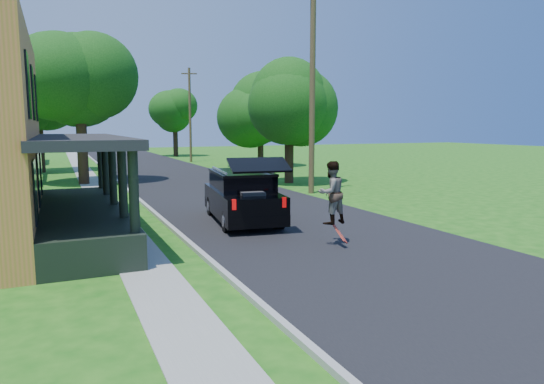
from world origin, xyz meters
name	(u,v)px	position (x,y,z in m)	size (l,w,h in m)	color
ground	(368,256)	(0.00, 0.00, 0.00)	(140.00, 140.00, 0.00)	#175911
street	(185,180)	(0.00, 20.00, 0.00)	(8.00, 120.00, 0.02)	black
curb	(119,183)	(-4.05, 20.00, 0.00)	(0.15, 120.00, 0.12)	#9F9E9A
sidewalk	(92,185)	(-5.60, 20.00, 0.00)	(1.30, 120.00, 0.03)	gray
black_suv	(243,196)	(-1.40, 5.76, 0.94)	(2.66, 5.47, 2.45)	black
skateboarder	(331,193)	(-0.28, 1.50, 1.54)	(1.00, 0.84, 1.82)	black
skateboard	(339,234)	(-0.15, 1.22, 0.37)	(0.19, 0.73, 0.51)	#9A1C0D
tree_left_mid	(78,79)	(-6.05, 20.47, 6.14)	(7.29, 7.01, 9.38)	black
tree_left_far	(36,94)	(-8.56, 29.63, 5.81)	(7.14, 6.79, 8.73)	black
tree_right_near	(288,94)	(5.46, 16.11, 5.35)	(6.37, 6.11, 8.27)	black
tree_right_mid	(260,107)	(8.37, 27.55, 5.01)	(6.04, 5.89, 8.03)	black
tree_right_far	(174,108)	(5.17, 45.20, 5.46)	(5.78, 5.97, 8.04)	black
utility_pole_near	(312,82)	(4.50, 11.41, 5.63)	(1.75, 0.61, 10.93)	#4D3B24
utility_pole_far	(190,114)	(4.50, 35.67, 4.59)	(1.45, 0.51, 8.92)	#4D3B24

